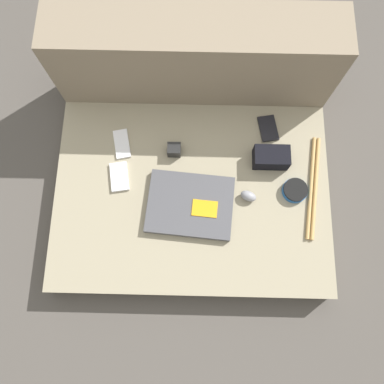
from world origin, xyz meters
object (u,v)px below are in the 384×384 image
(phone_small, at_px, (268,128))
(camera_pouch, at_px, (271,157))
(charger_brick, at_px, (174,150))
(phone_silver, at_px, (122,144))
(phone_black, at_px, (119,177))
(speaker_puck, at_px, (295,190))
(laptop, at_px, (190,205))
(computer_mouse, at_px, (248,196))

(phone_small, distance_m, camera_pouch, 0.13)
(charger_brick, bearing_deg, phone_silver, 172.43)
(phone_silver, height_order, phone_black, phone_black)
(speaker_puck, height_order, camera_pouch, camera_pouch)
(laptop, xyz_separation_m, phone_black, (-0.27, 0.10, -0.01))
(speaker_puck, relative_size, charger_brick, 1.87)
(laptop, relative_size, speaker_puck, 3.53)
(phone_silver, bearing_deg, camera_pouch, -17.47)
(computer_mouse, bearing_deg, speaker_puck, 31.80)
(computer_mouse, height_order, phone_silver, computer_mouse)
(speaker_puck, height_order, phone_silver, speaker_puck)
(speaker_puck, bearing_deg, phone_small, 109.73)
(camera_pouch, bearing_deg, computer_mouse, -120.13)
(phone_small, bearing_deg, phone_silver, 177.50)
(phone_black, relative_size, charger_brick, 2.43)
(computer_mouse, relative_size, phone_silver, 0.54)
(phone_small, bearing_deg, speaker_puck, -80.55)
(laptop, relative_size, phone_silver, 2.60)
(phone_small, bearing_deg, camera_pouch, -99.65)
(computer_mouse, xyz_separation_m, phone_black, (-0.47, 0.07, -0.01))
(camera_pouch, bearing_deg, phone_small, 90.63)
(phone_silver, xyz_separation_m, phone_small, (0.56, 0.08, 0.00))
(phone_black, bearing_deg, phone_silver, 81.01)
(speaker_puck, bearing_deg, camera_pouch, 126.54)
(laptop, xyz_separation_m, computer_mouse, (0.21, 0.04, 0.00))
(camera_pouch, bearing_deg, phone_silver, 174.54)
(computer_mouse, height_order, speaker_puck, computer_mouse)
(phone_black, relative_size, camera_pouch, 0.92)
(speaker_puck, bearing_deg, charger_brick, 162.02)
(laptop, bearing_deg, phone_silver, 143.49)
(phone_black, xyz_separation_m, camera_pouch, (0.56, 0.08, 0.03))
(laptop, height_order, phone_silver, laptop)
(computer_mouse, distance_m, phone_black, 0.48)
(laptop, xyz_separation_m, speaker_puck, (0.38, 0.06, -0.00))
(computer_mouse, relative_size, charger_brick, 1.38)
(charger_brick, bearing_deg, laptop, -72.55)
(speaker_puck, distance_m, charger_brick, 0.47)
(phone_small, relative_size, camera_pouch, 0.88)
(computer_mouse, relative_size, phone_black, 0.57)
(laptop, distance_m, charger_brick, 0.22)
(laptop, height_order, camera_pouch, camera_pouch)
(laptop, xyz_separation_m, charger_brick, (-0.07, 0.21, 0.01))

